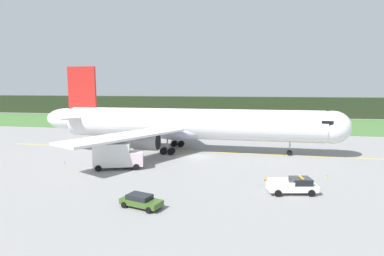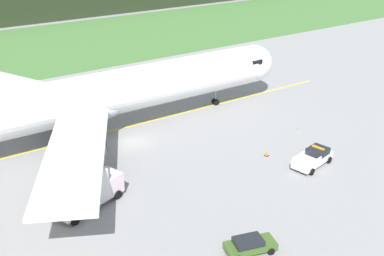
{
  "view_description": "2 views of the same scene",
  "coord_description": "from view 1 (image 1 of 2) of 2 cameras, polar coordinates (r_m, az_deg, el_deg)",
  "views": [
    {
      "loc": [
        9.42,
        -51.81,
        11.87
      ],
      "look_at": [
        -1.84,
        5.23,
        4.21
      ],
      "focal_mm": 29.47,
      "sensor_mm": 36.0,
      "label": 1
    },
    {
      "loc": [
        -22.15,
        -46.04,
        25.18
      ],
      "look_at": [
        5.14,
        -5.4,
        2.61
      ],
      "focal_mm": 43.31,
      "sensor_mm": 36.0,
      "label": 2
    }
  ],
  "objects": [
    {
      "name": "ground",
      "position": [
        53.98,
        0.85,
        -5.2
      ],
      "size": [
        320.0,
        320.0,
        0.0
      ],
      "primitive_type": "plane",
      "color": "gray"
    },
    {
      "name": "grass_verge",
      "position": [
        103.27,
        5.86,
        0.87
      ],
      "size": [
        320.0,
        41.64,
        0.04
      ],
      "primitive_type": "cube",
      "color": "#436E35",
      "rests_on": "ground"
    },
    {
      "name": "distant_tree_line",
      "position": [
        129.37,
        6.99,
        3.91
      ],
      "size": [
        288.0,
        6.28,
        7.76
      ],
      "primitive_type": "cube",
      "color": "#242F1B",
      "rests_on": "ground"
    },
    {
      "name": "taxiway_centerline_main",
      "position": [
        58.55,
        -0.33,
        -4.19
      ],
      "size": [
        74.56,
        1.0,
        0.01
      ],
      "primitive_type": "cube",
      "rotation": [
        0.0,
        0.0,
        -0.01
      ],
      "color": "yellow",
      "rests_on": "ground"
    },
    {
      "name": "airliner",
      "position": [
        57.88,
        -0.91,
        0.65
      ],
      "size": [
        56.87,
        44.91,
        15.71
      ],
      "color": "silver",
      "rests_on": "ground"
    },
    {
      "name": "ops_pickup_truck",
      "position": [
        37.48,
        17.95,
        -9.88
      ],
      "size": [
        5.68,
        3.22,
        1.94
      ],
      "color": "white",
      "rests_on": "ground"
    },
    {
      "name": "catering_truck",
      "position": [
        47.02,
        -13.52,
        -4.86
      ],
      "size": [
        7.39,
        4.55,
        3.95
      ],
      "color": "silver",
      "rests_on": "ground"
    },
    {
      "name": "staff_car",
      "position": [
        32.28,
        -9.25,
        -12.84
      ],
      "size": [
        4.52,
        2.87,
        1.3
      ],
      "color": "#3A5721",
      "rests_on": "ground"
    },
    {
      "name": "apron_cone",
      "position": [
        41.68,
        13.29,
        -8.83
      ],
      "size": [
        0.48,
        0.48,
        0.6
      ],
      "color": "black",
      "rests_on": "ground"
    },
    {
      "name": "taxiway_edge_light_east",
      "position": [
        45.4,
        23.15,
        -8.0
      ],
      "size": [
        0.12,
        0.12,
        0.37
      ],
      "color": "yellow",
      "rests_on": "ground"
    },
    {
      "name": "taxiway_edge_light_west",
      "position": [
        52.76,
        -22.03,
        -5.83
      ],
      "size": [
        0.12,
        0.12,
        0.38
      ],
      "color": "yellow",
      "rests_on": "ground"
    }
  ]
}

